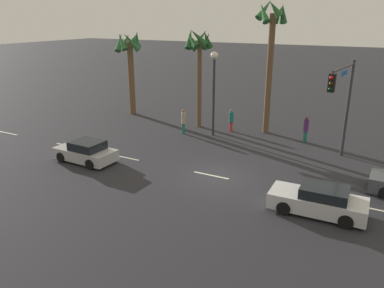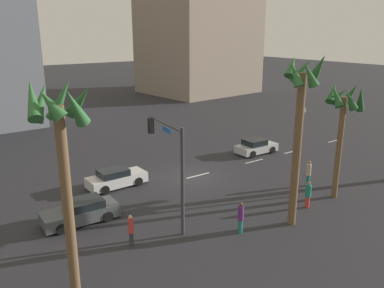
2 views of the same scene
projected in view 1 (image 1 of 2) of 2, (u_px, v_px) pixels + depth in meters
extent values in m
plane|color=#28282D|center=(217.00, 177.00, 21.25)|extent=(220.00, 220.00, 0.00)
cube|color=silver|center=(8.00, 133.00, 29.24)|extent=(2.23, 0.14, 0.01)
cube|color=silver|center=(69.00, 146.00, 26.35)|extent=(2.31, 0.14, 0.01)
cube|color=silver|center=(126.00, 158.00, 24.13)|extent=(2.10, 0.14, 0.01)
cube|color=silver|center=(211.00, 175.00, 21.42)|extent=(2.20, 0.14, 0.01)
cube|color=silver|center=(374.00, 209.00, 17.64)|extent=(2.14, 0.14, 0.01)
cube|color=silver|center=(317.00, 203.00, 17.15)|extent=(4.34, 1.83, 0.72)
cube|color=black|center=(324.00, 192.00, 16.85)|extent=(2.10, 1.57, 0.48)
cylinder|color=black|center=(284.00, 208.00, 17.09)|extent=(0.65, 0.24, 0.64)
cylinder|color=black|center=(291.00, 194.00, 18.47)|extent=(0.65, 0.24, 0.64)
cylinder|color=black|center=(346.00, 222.00, 15.96)|extent=(0.65, 0.24, 0.64)
cylinder|color=black|center=(349.00, 205.00, 17.34)|extent=(0.65, 0.24, 0.64)
cube|color=#B7B7BC|center=(85.00, 154.00, 23.39)|extent=(3.97, 1.93, 0.67)
cube|color=black|center=(87.00, 145.00, 23.09)|extent=(1.93, 1.65, 0.52)
cylinder|color=black|center=(61.00, 157.00, 23.31)|extent=(0.65, 0.24, 0.64)
cylinder|color=black|center=(82.00, 149.00, 24.73)|extent=(0.65, 0.24, 0.64)
cylinder|color=black|center=(90.00, 164.00, 22.17)|extent=(0.65, 0.24, 0.64)
cylinder|color=black|center=(110.00, 156.00, 23.59)|extent=(0.65, 0.24, 0.64)
cylinder|color=#38383D|center=(347.00, 109.00, 23.56)|extent=(0.20, 0.20, 6.17)
cylinder|color=#38383D|center=(344.00, 68.00, 20.97)|extent=(0.67, 4.31, 0.12)
cube|color=black|center=(332.00, 83.00, 19.48)|extent=(0.36, 0.36, 0.95)
sphere|color=red|center=(331.00, 78.00, 19.25)|extent=(0.20, 0.20, 0.20)
sphere|color=#392605|center=(331.00, 84.00, 19.35)|extent=(0.20, 0.20, 0.20)
sphere|color=black|center=(330.00, 89.00, 19.44)|extent=(0.20, 0.20, 0.20)
cube|color=#1959B2|center=(344.00, 73.00, 21.24)|extent=(0.18, 1.10, 0.28)
cylinder|color=#2D2D33|center=(214.00, 99.00, 27.84)|extent=(0.18, 0.18, 5.71)
sphere|color=#F2EACC|center=(214.00, 56.00, 26.83)|extent=(0.56, 0.56, 0.56)
cylinder|color=#1E7266|center=(305.00, 137.00, 27.09)|extent=(0.36, 0.36, 0.79)
cylinder|color=#59266B|center=(306.00, 126.00, 26.83)|extent=(0.48, 0.48, 0.86)
sphere|color=brown|center=(307.00, 118.00, 26.65)|extent=(0.23, 0.23, 0.23)
cylinder|color=#BF3833|center=(231.00, 126.00, 29.67)|extent=(0.38, 0.38, 0.74)
cylinder|color=#1E7266|center=(231.00, 117.00, 29.42)|extent=(0.51, 0.51, 0.81)
sphere|color=#8C664C|center=(231.00, 111.00, 29.26)|extent=(0.22, 0.22, 0.22)
cylinder|color=#1E7266|center=(183.00, 129.00, 29.00)|extent=(0.33, 0.33, 0.81)
cylinder|color=#B2A58C|center=(183.00, 118.00, 28.73)|extent=(0.44, 0.44, 0.88)
sphere|color=#8C664C|center=(183.00, 111.00, 28.55)|extent=(0.24, 0.24, 0.24)
cylinder|color=brown|center=(269.00, 76.00, 27.99)|extent=(0.46, 0.46, 8.88)
cone|color=#2D6633|center=(283.00, 13.00, 26.32)|extent=(0.65, 1.16, 1.48)
cone|color=#2D6633|center=(279.00, 14.00, 27.00)|extent=(1.24, 0.89, 1.41)
cone|color=#2D6633|center=(265.00, 9.00, 27.15)|extent=(1.22, 1.67, 1.65)
cone|color=#2D6633|center=(264.00, 13.00, 26.32)|extent=(1.39, 1.36, 1.56)
cone|color=#2D6633|center=(275.00, 8.00, 25.88)|extent=(1.33, 1.00, 1.32)
cylinder|color=brown|center=(131.00, 79.00, 34.11)|extent=(0.55, 0.55, 6.56)
cone|color=#2D6633|center=(135.00, 42.00, 32.80)|extent=(0.57, 1.29, 1.22)
cone|color=#2D6633|center=(137.00, 38.00, 33.15)|extent=(1.19, 1.18, 1.41)
cone|color=#2D6633|center=(134.00, 40.00, 33.70)|extent=(1.40, 0.71, 1.60)
cone|color=#2D6633|center=(126.00, 41.00, 33.52)|extent=(0.95, 1.25, 1.39)
cone|color=#2D6633|center=(120.00, 42.00, 33.22)|extent=(1.01, 1.67, 1.82)
cone|color=#2D6633|center=(122.00, 42.00, 32.55)|extent=(1.44, 0.99, 1.63)
cone|color=#2D6633|center=(131.00, 42.00, 32.19)|extent=(1.56, 1.59, 1.79)
cylinder|color=brown|center=(199.00, 85.00, 29.92)|extent=(0.38, 0.38, 6.94)
cone|color=#235628|center=(207.00, 39.00, 28.37)|extent=(0.77, 1.29, 1.50)
cone|color=#235628|center=(206.00, 41.00, 29.21)|extent=(1.27, 1.00, 1.42)
cone|color=#235628|center=(199.00, 40.00, 29.72)|extent=(1.66, 1.25, 1.84)
cone|color=#235628|center=(190.00, 39.00, 29.03)|extent=(0.76, 1.34, 1.67)
cone|color=#235628|center=(193.00, 40.00, 28.42)|extent=(1.51, 1.09, 1.31)
cone|color=#235628|center=(199.00, 37.00, 28.01)|extent=(1.61, 1.07, 1.47)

